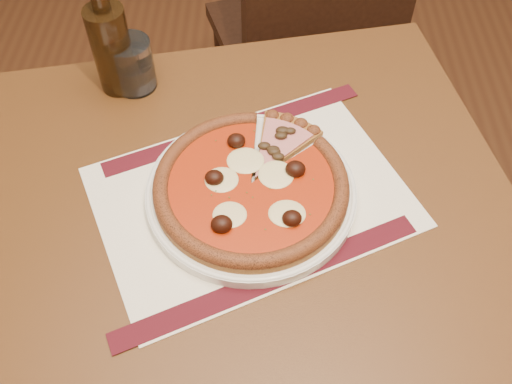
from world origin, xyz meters
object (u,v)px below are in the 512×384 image
table (256,251)px  plate (251,193)px  water_glass (132,65)px  bottle (111,45)px  pizza (251,185)px  chair_far (310,33)px

table → plate: size_ratio=2.99×
water_glass → bottle: (-0.03, -0.00, 0.04)m
water_glass → bottle: size_ratio=0.41×
plate → pizza: bearing=-116.6°
bottle → water_glass: bearing=2.6°
pizza → water_glass: (-0.21, 0.25, 0.02)m
chair_far → bottle: bottle is taller
bottle → table: bearing=-48.7°
table → bottle: size_ratio=4.21×
chair_far → plate: bearing=60.6°
chair_far → water_glass: chair_far is taller
pizza → bottle: bearing=134.0°
table → plate: 0.12m
pizza → bottle: size_ratio=1.30×
water_glass → bottle: 0.05m
table → chair_far: 0.78m
table → bottle: 0.42m
table → pizza: bearing=103.1°
table → bottle: bearing=131.3°
table → pizza: pizza is taller
chair_far → water_glass: bearing=34.9°
table → chair_far: bearing=80.2°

